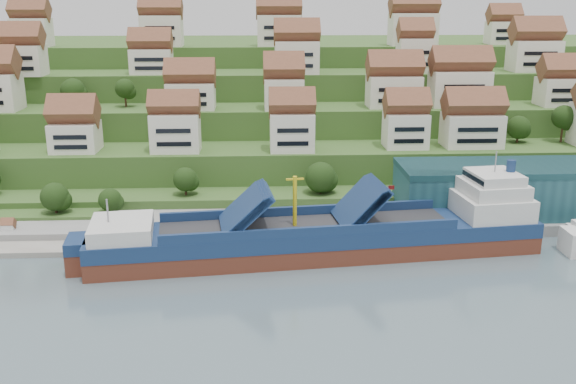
{
  "coord_description": "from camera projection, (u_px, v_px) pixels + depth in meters",
  "views": [
    {
      "loc": [
        -6.45,
        -105.44,
        43.61
      ],
      "look_at": [
        -0.78,
        14.0,
        8.0
      ],
      "focal_mm": 40.0,
      "sensor_mm": 36.0,
      "label": 1
    }
  ],
  "objects": [
    {
      "name": "warehouse",
      "position": [
        546.0,
        188.0,
        130.26
      ],
      "size": [
        60.0,
        15.0,
        10.0
      ],
      "primitive_type": "cube",
      "color": "#1F4D56",
      "rests_on": "quay"
    },
    {
      "name": "quay",
      "position": [
        391.0,
        222.0,
        128.63
      ],
      "size": [
        180.0,
        14.0,
        2.2
      ],
      "primitive_type": "cube",
      "color": "gray",
      "rests_on": "ground"
    },
    {
      "name": "cargo_ship",
      "position": [
        330.0,
        237.0,
        114.28
      ],
      "size": [
        80.46,
        21.3,
        17.67
      ],
      "rotation": [
        0.0,
        0.0,
        0.11
      ],
      "color": "#5C2A1C",
      "rests_on": "ground"
    },
    {
      "name": "flagpole",
      "position": [
        388.0,
        202.0,
        122.11
      ],
      "size": [
        1.28,
        0.16,
        8.0
      ],
      "color": "gray",
      "rests_on": "quay"
    },
    {
      "name": "hillside",
      "position": [
        277.0,
        106.0,
        209.77
      ],
      "size": [
        260.0,
        128.0,
        31.0
      ],
      "color": "#2D4C1E",
      "rests_on": "ground"
    },
    {
      "name": "hillside_trees",
      "position": [
        249.0,
        123.0,
        150.73
      ],
      "size": [
        142.66,
        62.06,
        30.84
      ],
      "color": "#203C14",
      "rests_on": "ground"
    },
    {
      "name": "ground",
      "position": [
        296.0,
        258.0,
        113.68
      ],
      "size": [
        300.0,
        300.0,
        0.0
      ],
      "primitive_type": "plane",
      "color": "slate",
      "rests_on": "ground"
    },
    {
      "name": "hillside_village",
      "position": [
        300.0,
        79.0,
        165.13
      ],
      "size": [
        158.5,
        64.49,
        29.29
      ],
      "color": "white",
      "rests_on": "ground"
    }
  ]
}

